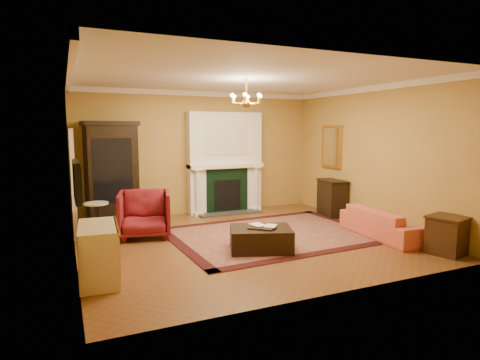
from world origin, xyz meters
TOP-DOWN VIEW (x-y plane):
  - floor at (0.00, 0.00)m, footprint 6.00×5.50m
  - ceiling at (0.00, 0.00)m, footprint 6.00×5.50m
  - wall_back at (0.00, 2.76)m, footprint 6.00×0.02m
  - wall_front at (0.00, -2.76)m, footprint 6.00×0.02m
  - wall_left at (-3.01, 0.00)m, footprint 0.02×5.50m
  - wall_right at (3.01, 0.00)m, footprint 0.02×5.50m
  - fireplace at (0.60, 2.57)m, footprint 1.90×0.70m
  - crown_molding at (0.00, 0.96)m, footprint 6.00×5.50m
  - doorway at (-2.95, 1.70)m, footprint 0.08×1.05m
  - tv_panel at (-2.95, -0.60)m, footprint 0.09×0.95m
  - gilt_mirror at (2.97, 1.40)m, footprint 0.06×0.76m
  - chandelier at (-0.00, 0.00)m, footprint 0.63×0.55m
  - oriental_rug at (0.65, 0.10)m, footprint 4.13×3.18m
  - china_cabinet at (-2.14, 2.49)m, footprint 1.14×0.63m
  - wingback_armchair at (-1.72, 1.00)m, footprint 1.13×1.08m
  - pedestal_table at (-2.60, 0.87)m, footprint 0.43×0.43m
  - commode at (-2.73, -1.05)m, footprint 0.56×1.08m
  - coral_sofa at (2.52, -0.93)m, footprint 0.71×1.95m
  - end_table at (2.72, -2.17)m, footprint 0.64×0.64m
  - console_table at (2.78, 1.08)m, footprint 0.54×0.82m
  - leather_ottoman at (-0.06, -0.74)m, footprint 1.24×1.07m
  - ottoman_tray at (-0.06, -0.77)m, footprint 0.53×0.53m
  - book_a at (-0.19, -0.71)m, footprint 0.21×0.07m
  - book_b at (0.00, -0.77)m, footprint 0.16×0.14m
  - topiary_left at (-0.11, 2.53)m, footprint 0.15×0.15m
  - topiary_right at (1.24, 2.53)m, footprint 0.17×0.17m

SIDE VIEW (x-z plane):
  - floor at x=0.00m, z-range -0.02..0.00m
  - oriental_rug at x=0.65m, z-range 0.00..0.02m
  - leather_ottoman at x=-0.06m, z-range 0.02..0.40m
  - end_table at x=2.72m, z-range 0.00..0.62m
  - coral_sofa at x=2.52m, z-range 0.00..0.75m
  - commode at x=-2.73m, z-range 0.00..0.78m
  - ottoman_tray at x=-0.06m, z-range 0.40..0.43m
  - console_table at x=2.78m, z-range 0.00..0.84m
  - pedestal_table at x=-2.60m, z-range 0.06..0.82m
  - wingback_armchair at x=-1.72m, z-range 0.00..0.99m
  - book_b at x=0.00m, z-range 0.43..0.70m
  - book_a at x=-0.19m, z-range 0.43..0.71m
  - doorway at x=-2.95m, z-range 0.00..2.10m
  - china_cabinet at x=-2.14m, z-range 0.00..2.16m
  - fireplace at x=0.60m, z-range -0.06..2.44m
  - tv_panel at x=-2.95m, z-range 1.06..1.64m
  - topiary_left at x=-0.11m, z-range 1.25..1.66m
  - topiary_right at x=1.24m, z-range 1.25..1.70m
  - wall_back at x=0.00m, z-range 0.00..3.00m
  - wall_front at x=0.00m, z-range 0.00..3.00m
  - wall_left at x=-3.01m, z-range 0.00..3.00m
  - wall_right at x=3.01m, z-range 0.00..3.00m
  - gilt_mirror at x=2.97m, z-range 1.12..2.17m
  - chandelier at x=0.00m, z-range 2.34..2.87m
  - crown_molding at x=0.00m, z-range 2.88..3.00m
  - ceiling at x=0.00m, z-range 3.00..3.02m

